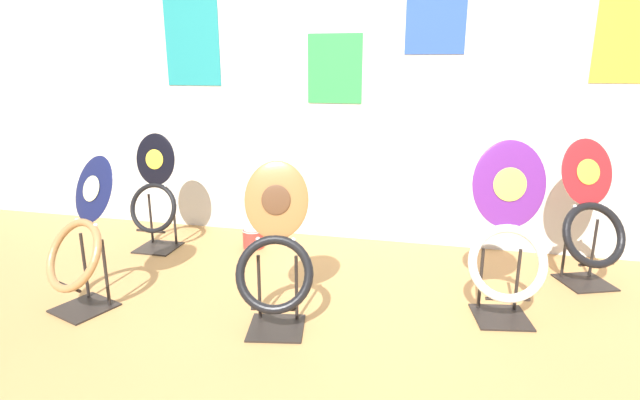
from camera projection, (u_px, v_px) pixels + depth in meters
wall_back at (385, 66)px, 3.54m from camera, size 8.00×0.07×2.60m
toilet_seat_display_crimson_swirl at (591, 223)px, 3.02m from camera, size 0.47×0.44×0.88m
toilet_seat_display_woodgrain at (275, 255)px, 2.49m from camera, size 0.43×0.38×0.85m
toilet_seat_display_navy_moon at (80, 242)px, 2.70m from camera, size 0.47×0.46×0.84m
toilet_seat_display_purple_note at (508, 242)px, 2.58m from camera, size 0.43×0.33×0.95m
toilet_seat_display_jazz_black at (155, 197)px, 3.59m from camera, size 0.37×0.28×0.84m
paint_can at (253, 237)px, 3.69m from camera, size 0.16×0.16×0.14m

